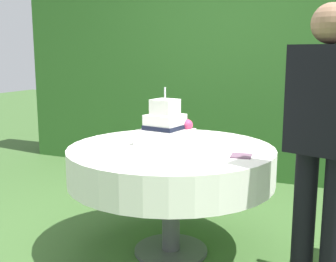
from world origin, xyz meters
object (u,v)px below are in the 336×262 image
Objects in this scene: cake_table at (171,164)px; standing_person at (324,139)px; serving_plate_near at (211,160)px; serving_plate_left at (151,168)px; napkin_stack at (241,156)px; serving_plate_far at (94,152)px; serving_plate_right at (205,134)px; wedding_cake at (166,128)px.

cake_table is 1.05m from standing_person.
serving_plate_near is 0.93× the size of serving_plate_left.
cake_table is at bearing 171.74° from napkin_stack.
serving_plate_near and serving_plate_far have the same top height.
serving_plate_right is (-0.30, 0.76, 0.00)m from serving_plate_near.
napkin_stack is at bearing 51.15° from serving_plate_left.
cake_table is 10.67× the size of serving_plate_right.
napkin_stack is at bearing 157.79° from standing_person.
wedding_cake is 0.59m from napkin_stack.
serving_plate_near is (0.43, -0.32, -0.11)m from wedding_cake.
serving_plate_far is 0.51m from serving_plate_left.
serving_plate_right reaches higher than napkin_stack.
wedding_cake reaches higher than cake_table.
cake_table is 0.53m from serving_plate_right.
cake_table is at bearing 144.94° from serving_plate_near.
serving_plate_left is at bearing -86.85° from serving_plate_right.
serving_plate_far is at bearing -115.80° from serving_plate_right.
serving_plate_right is 1.21m from standing_person.
serving_plate_right is (0.13, 0.45, -0.11)m from wedding_cake.
standing_person is (0.61, -0.01, 0.18)m from serving_plate_near.
cake_table is 0.46m from serving_plate_near.
wedding_cake is 1.09m from standing_person.
serving_plate_near is at bearing -125.95° from napkin_stack.
wedding_cake is at bearing 55.43° from serving_plate_far.
serving_plate_right is at bearing 93.15° from serving_plate_left.
wedding_cake is at bearing 107.16° from serving_plate_left.
serving_plate_right is at bearing 73.97° from wedding_cake.
serving_plate_left is 1.12× the size of serving_plate_right.
serving_plate_near and serving_plate_left have the same top height.
standing_person is (1.33, 0.10, 0.18)m from serving_plate_far.
serving_plate_far is at bearing 159.80° from serving_plate_left.
napkin_stack is (0.49, -0.07, 0.12)m from cake_table.
serving_plate_left reaches higher than napkin_stack.
serving_plate_far reaches higher than napkin_stack.
wedding_cake reaches higher than serving_plate_near.
serving_plate_near is at bearing -68.50° from serving_plate_right.
cake_table is 0.56m from serving_plate_left.
serving_plate_far and serving_plate_left have the same top height.
serving_plate_near is 1.04× the size of serving_plate_right.
serving_plate_near is at bearing 49.41° from serving_plate_left.
standing_person is at bearing -15.34° from cake_table.
standing_person is at bearing 4.14° from serving_plate_far.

